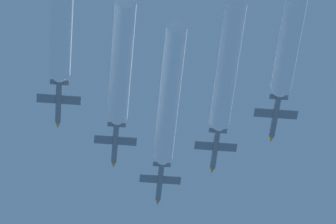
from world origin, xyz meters
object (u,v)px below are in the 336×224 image
(jet_lead, at_px, (160,182))
(jet_left_wingman, at_px, (115,143))
(jet_outer_right, at_px, (275,117))
(jet_right_wingman, at_px, (215,149))
(jet_outer_left, at_px, (59,102))

(jet_lead, relative_size, jet_left_wingman, 1.00)
(jet_left_wingman, distance_m, jet_outer_right, 34.31)
(jet_lead, distance_m, jet_right_wingman, 15.64)
(jet_lead, relative_size, jet_outer_right, 1.00)
(jet_outer_left, bearing_deg, jet_right_wingman, 17.86)
(jet_left_wingman, bearing_deg, jet_lead, 46.35)
(jet_left_wingman, xyz_separation_m, jet_outer_left, (-12.13, -11.10, -1.51))
(jet_outer_right, bearing_deg, jet_left_wingman, 160.61)
(jet_lead, bearing_deg, jet_outer_left, -135.69)
(jet_right_wingman, relative_size, jet_outer_right, 1.00)
(jet_left_wingman, bearing_deg, jet_right_wingman, -0.95)
(jet_right_wingman, bearing_deg, jet_outer_right, -44.77)
(jet_right_wingman, xyz_separation_m, jet_outer_left, (-33.35, -10.75, -1.32))
(jet_outer_left, bearing_deg, jet_outer_right, -0.36)
(jet_outer_left, relative_size, jet_outer_right, 1.00)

